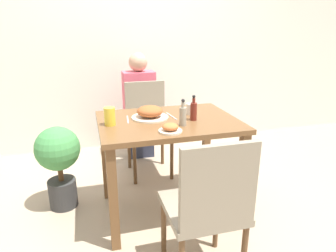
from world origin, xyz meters
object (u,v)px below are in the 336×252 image
at_px(sauce_bottle, 194,110).
at_px(person_figure, 139,107).
at_px(food_plate, 150,113).
at_px(side_plate, 170,128).
at_px(potted_plant_left, 59,159).
at_px(drink_cup, 191,109).
at_px(condiment_bottle, 183,115).
at_px(chair_near, 208,205).
at_px(chair_far, 147,122).
at_px(juice_glass, 110,116).

bearing_deg(sauce_bottle, person_figure, 98.72).
bearing_deg(food_plate, side_plate, -79.65).
distance_m(food_plate, potted_plant_left, 0.83).
distance_m(side_plate, person_figure, 1.43).
height_order(drink_cup, condiment_bottle, condiment_bottle).
height_order(condiment_bottle, person_figure, person_figure).
relative_size(condiment_bottle, person_figure, 0.16).
bearing_deg(chair_near, drink_cup, -103.15).
xyz_separation_m(drink_cup, person_figure, (-0.22, 1.06, -0.23)).
relative_size(chair_far, sauce_bottle, 4.80).
bearing_deg(side_plate, potted_plant_left, 143.84).
bearing_deg(person_figure, chair_far, -89.26).
height_order(chair_far, juice_glass, chair_far).
relative_size(chair_near, side_plate, 5.87).
height_order(chair_near, drink_cup, chair_near).
xyz_separation_m(condiment_bottle, person_figure, (-0.07, 1.31, -0.27)).
bearing_deg(juice_glass, chair_near, -59.59).
bearing_deg(potted_plant_left, chair_near, -51.59).
height_order(juice_glass, condiment_bottle, condiment_bottle).
bearing_deg(side_plate, person_figure, 88.04).
distance_m(chair_near, person_figure, 1.91).
bearing_deg(juice_glass, sauce_bottle, -4.13).
xyz_separation_m(juice_glass, condiment_bottle, (0.48, -0.14, 0.01)).
height_order(chair_far, person_figure, person_figure).
bearing_deg(person_figure, side_plate, -91.96).
relative_size(chair_near, food_plate, 3.29).
distance_m(potted_plant_left, person_figure, 1.19).
distance_m(side_plate, drink_cup, 0.45).
bearing_deg(chair_near, potted_plant_left, -51.59).
distance_m(juice_glass, person_figure, 1.27).
distance_m(chair_far, condiment_bottle, 0.98).
xyz_separation_m(drink_cup, juice_glass, (-0.63, -0.11, 0.02)).
distance_m(condiment_bottle, person_figure, 1.34).
distance_m(chair_near, potted_plant_left, 1.35).
relative_size(food_plate, condiment_bottle, 1.46).
height_order(chair_far, side_plate, chair_far).
relative_size(chair_near, person_figure, 0.78).
bearing_deg(drink_cup, sauce_bottle, -102.88).
distance_m(side_plate, condiment_bottle, 0.17).
xyz_separation_m(chair_far, juice_glass, (-0.42, -0.77, 0.32)).
xyz_separation_m(chair_near, side_plate, (-0.07, 0.49, 0.28)).
xyz_separation_m(chair_near, potted_plant_left, (-0.83, 1.05, -0.09)).
distance_m(sauce_bottle, potted_plant_left, 1.14).
distance_m(drink_cup, juice_glass, 0.64).
relative_size(sauce_bottle, person_figure, 0.16).
bearing_deg(chair_near, side_plate, -81.89).
distance_m(chair_near, juice_glass, 0.92).
relative_size(drink_cup, potted_plant_left, 0.12).
relative_size(side_plate, sauce_bottle, 0.82).
bearing_deg(condiment_bottle, side_plate, -138.69).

